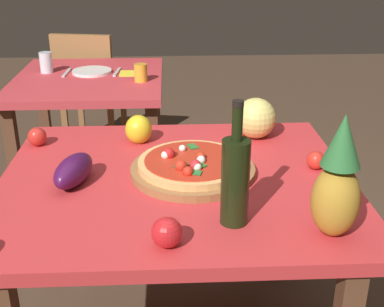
{
  "coord_description": "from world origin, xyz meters",
  "views": [
    {
      "loc": [
        -0.02,
        -1.48,
        1.45
      ],
      "look_at": [
        0.06,
        0.07,
        0.77
      ],
      "focal_mm": 47.74,
      "sensor_mm": 36.0,
      "label": 1
    }
  ],
  "objects": [
    {
      "name": "fork_utensil",
      "position": [
        -0.58,
        1.35,
        0.73
      ],
      "size": [
        0.02,
        0.18,
        0.01
      ],
      "primitive_type": "cube",
      "rotation": [
        0.0,
        0.0,
        -0.05
      ],
      "color": "silver",
      "rests_on": "background_table"
    },
    {
      "name": "tomato_beside_pepper",
      "position": [
        0.47,
        0.04,
        0.75
      ],
      "size": [
        0.06,
        0.06,
        0.06
      ],
      "primitive_type": "sphere",
      "color": "red",
      "rests_on": "display_table"
    },
    {
      "name": "dinner_plate",
      "position": [
        -0.44,
        1.35,
        0.73
      ],
      "size": [
        0.22,
        0.22,
        0.02
      ],
      "primitive_type": "cylinder",
      "color": "white",
      "rests_on": "background_table"
    },
    {
      "name": "background_table",
      "position": [
        -0.45,
        1.27,
        0.61
      ],
      "size": [
        0.8,
        0.89,
        0.72
      ],
      "color": "brown",
      "rests_on": "ground_plane"
    },
    {
      "name": "melon",
      "position": [
        0.31,
        0.34,
        0.8
      ],
      "size": [
        0.15,
        0.15,
        0.15
      ],
      "primitive_type": "sphere",
      "color": "#DACB6A",
      "rests_on": "display_table"
    },
    {
      "name": "dining_chair",
      "position": [
        -0.56,
        1.94,
        0.48
      ],
      "size": [
        0.46,
        0.46,
        0.85
      ],
      "rotation": [
        0.0,
        0.0,
        2.96
      ],
      "color": "#956239",
      "rests_on": "ground_plane"
    },
    {
      "name": "pizza_board",
      "position": [
        0.06,
        0.02,
        0.74
      ],
      "size": [
        0.41,
        0.41,
        0.02
      ],
      "primitive_type": "cylinder",
      "color": "#956239",
      "rests_on": "display_table"
    },
    {
      "name": "tomato_by_bottle",
      "position": [
        -0.5,
        0.29,
        0.76
      ],
      "size": [
        0.07,
        0.07,
        0.07
      ],
      "primitive_type": "sphere",
      "color": "red",
      "rests_on": "display_table"
    },
    {
      "name": "knife_utensil",
      "position": [
        -0.3,
        1.35,
        0.73
      ],
      "size": [
        0.03,
        0.18,
        0.01
      ],
      "primitive_type": "cube",
      "rotation": [
        0.0,
        0.0,
        -0.09
      ],
      "color": "silver",
      "rests_on": "background_table"
    },
    {
      "name": "tomato_at_corner",
      "position": [
        -0.03,
        -0.39,
        0.76
      ],
      "size": [
        0.08,
        0.08,
        0.08
      ],
      "primitive_type": "sphere",
      "color": "red",
      "rests_on": "display_table"
    },
    {
      "name": "drinking_glass_water",
      "position": [
        -0.7,
        1.38,
        0.78
      ],
      "size": [
        0.07,
        0.07,
        0.11
      ],
      "primitive_type": "cylinder",
      "color": "silver",
      "rests_on": "background_table"
    },
    {
      "name": "eggplant",
      "position": [
        -0.32,
        -0.03,
        0.77
      ],
      "size": [
        0.14,
        0.22,
        0.09
      ],
      "primitive_type": "ellipsoid",
      "rotation": [
        0.0,
        0.0,
        1.28
      ],
      "color": "#421241",
      "rests_on": "display_table"
    },
    {
      "name": "pizza",
      "position": [
        0.05,
        0.02,
        0.76
      ],
      "size": [
        0.36,
        0.36,
        0.06
      ],
      "color": "#E6AC64",
      "rests_on": "pizza_board"
    },
    {
      "name": "napkin_folded",
      "position": [
        -0.22,
        1.32,
        0.73
      ],
      "size": [
        0.14,
        0.12,
        0.01
      ],
      "primitive_type": "cube",
      "rotation": [
        0.0,
        0.0,
        0.01
      ],
      "color": "yellow",
      "rests_on": "background_table"
    },
    {
      "name": "bell_pepper",
      "position": [
        -0.13,
        0.31,
        0.77
      ],
      "size": [
        0.1,
        0.1,
        0.11
      ],
      "primitive_type": "ellipsoid",
      "color": "yellow",
      "rests_on": "display_table"
    },
    {
      "name": "pineapple_left",
      "position": [
        0.4,
        -0.36,
        0.87
      ],
      "size": [
        0.12,
        0.12,
        0.33
      ],
      "color": "#B4852A",
      "rests_on": "display_table"
    },
    {
      "name": "display_table",
      "position": [
        0.0,
        0.0,
        0.64
      ],
      "size": [
        1.13,
        0.98,
        0.72
      ],
      "color": "brown",
      "rests_on": "ground_plane"
    },
    {
      "name": "wine_bottle",
      "position": [
        0.15,
        -0.28,
        0.85
      ],
      "size": [
        0.08,
        0.08,
        0.34
      ],
      "color": "black",
      "rests_on": "display_table"
    },
    {
      "name": "drinking_glass_juice",
      "position": [
        -0.16,
        1.16,
        0.77
      ],
      "size": [
        0.07,
        0.07,
        0.09
      ],
      "primitive_type": "cylinder",
      "color": "gold",
      "rests_on": "background_table"
    }
  ]
}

